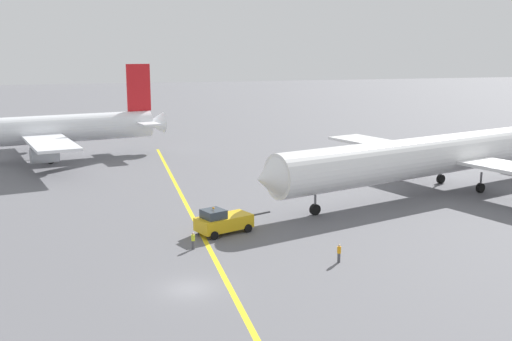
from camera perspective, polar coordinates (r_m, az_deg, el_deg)
name	(u,v)px	position (r m, az deg, el deg)	size (l,w,h in m)	color
ground_plane	(190,289)	(50.35, -6.31, -11.09)	(600.00, 600.00, 0.00)	slate
taxiway_stripe	(208,246)	(60.19, -4.56, -7.20)	(0.50, 120.00, 0.01)	yellow
airliner_at_gate_left	(29,131)	(110.04, -20.73, 3.51)	(49.06, 40.43, 16.49)	white
airliner_being_pushed	(446,154)	(85.90, 17.63, 1.48)	(59.55, 47.86, 15.14)	white
pushback_tug	(223,221)	(63.94, -3.19, -4.84)	(9.10, 4.67, 3.05)	gold
ground_crew_marshaller_foreground	(339,253)	(55.99, 7.89, -7.75)	(0.36, 0.36, 1.76)	#4C4C51
ground_crew_wing_walker_right	(193,240)	(59.31, -5.99, -6.63)	(0.36, 0.36, 1.70)	#4C4C51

